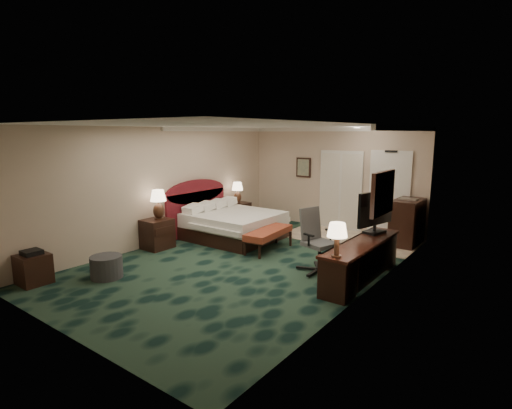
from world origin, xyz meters
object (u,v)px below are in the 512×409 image
Objects in this scene: nightstand_far at (238,214)px; desk at (361,261)px; lamp_far at (237,193)px; lamp_near at (158,205)px; bed at (234,225)px; ottoman at (106,267)px; nightstand_near at (157,234)px; bed_bench at (269,240)px; minibar at (407,222)px; tv at (375,212)px; desk_chair at (320,241)px; side_table at (33,269)px.

desk is (4.45, -2.03, 0.04)m from nightstand_far.
lamp_near is at bearing -89.43° from lamp_far.
ottoman is at bearing -91.66° from bed.
bed_bench is at bearing 32.87° from nightstand_near.
minibar is at bearing 29.04° from bed.
tv reaches higher than lamp_far.
tv is at bearing -90.07° from minibar.
tv reaches higher than desk_chair.
bed is at bearing -54.00° from lamp_far.
desk reaches higher than nightstand_near.
nightstand_far is at bearing 90.30° from nightstand_near.
tv reaches higher than minibar.
tv is at bearing 19.28° from lamp_near.
nightstand_near is at bearing -168.96° from desk.
bed reaches higher than bed_bench.
desk is 2.81m from minibar.
bed_bench is (2.11, -1.54, -0.08)m from nightstand_far.
tv is at bearing 44.00° from side_table.
nightstand_far is at bearing -169.98° from minibar.
tv is at bearing 19.72° from nightstand_near.
bed_bench is 1.32× the size of minibar.
bed_bench is 2.50× the size of ottoman.
desk is 2.35× the size of tv.
bed is 0.84× the size of desk.
nightstand_far is 0.26× the size of desk.
lamp_far is at bearing 138.76° from bed_bench.
lamp_far is 1.13× the size of side_table.
desk_chair reaches higher than ottoman.
bed is at bearing -150.96° from minibar.
nightstand_far is 4.71m from ottoman.
minibar reaches higher than nightstand_near.
bed is at bearing 79.06° from side_table.
lamp_near is 3.71m from desk_chair.
nightstand_far is at bearing 125.20° from bed.
desk reaches higher than nightstand_far.
desk is at bearing 21.96° from desk_chair.
lamp_far is 5.55m from side_table.
lamp_near is 1.12× the size of lamp_far.
nightstand_near is 0.63× the size of minibar.
lamp_near is (-0.80, -1.65, 0.67)m from bed.
nightstand_far is 1.07× the size of lamp_far.
side_table reaches higher than bed_bench.
minibar is (0.00, 2.10, -0.57)m from tv.
ottoman is 1.08× the size of side_table.
lamp_far reaches higher than nightstand_far.
lamp_near is at bearing -147.68° from tv.
ottoman is (0.73, -1.76, -0.13)m from nightstand_near.
nightstand_far is at bearing 137.96° from bed_bench.
nightstand_near is 2.68m from side_table.
bed is 1.32m from bed_bench.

